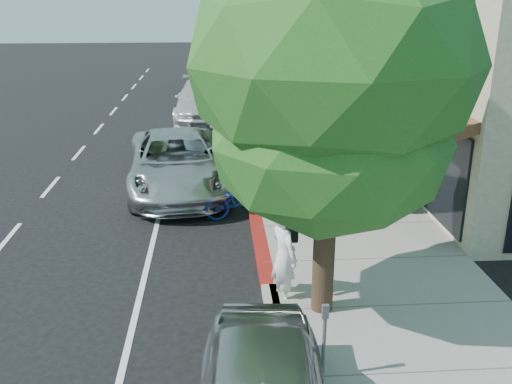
{
  "coord_description": "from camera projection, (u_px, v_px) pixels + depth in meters",
  "views": [
    {
      "loc": [
        -1.0,
        -11.25,
        5.76
      ],
      "look_at": [
        -0.1,
        1.24,
        1.35
      ],
      "focal_mm": 40.0,
      "sensor_mm": 36.0,
      "label": 1
    }
  ],
  "objects": [
    {
      "name": "white_pickup",
      "position": [
        203.0,
        101.0,
        26.79
      ],
      "size": [
        2.53,
        6.18,
        1.79
      ],
      "primitive_type": "imported",
      "rotation": [
        0.0,
        0.0,
        -0.0
      ],
      "color": "silver",
      "rests_on": "ground"
    },
    {
      "name": "curb_red_segment",
      "position": [
        261.0,
        246.0,
        13.48
      ],
      "size": [
        0.32,
        4.0,
        0.15
      ],
      "primitive_type": "cube",
      "color": "maroon",
      "rests_on": "ground"
    },
    {
      "name": "street_tree_2",
      "position": [
        266.0,
        34.0,
        20.6
      ],
      "size": [
        5.03,
        5.03,
        7.2
      ],
      "color": "black",
      "rests_on": "ground"
    },
    {
      "name": "sidewalk",
      "position": [
        310.0,
        161.0,
        20.22
      ],
      "size": [
        4.6,
        56.0,
        0.15
      ],
      "primitive_type": "cube",
      "color": "gray",
      "rests_on": "ground"
    },
    {
      "name": "dark_suv_far",
      "position": [
        219.0,
        71.0,
        37.72
      ],
      "size": [
        2.01,
        4.61,
        1.54
      ],
      "primitive_type": "imported",
      "rotation": [
        0.0,
        0.0,
        -0.04
      ],
      "color": "black",
      "rests_on": "ground"
    },
    {
      "name": "ground",
      "position": [
        265.0,
        268.0,
        12.57
      ],
      "size": [
        120.0,
        120.0,
        0.0
      ],
      "primitive_type": "plane",
      "color": "black",
      "rests_on": "ground"
    },
    {
      "name": "street_tree_3",
      "position": [
        255.0,
        17.0,
        26.13
      ],
      "size": [
        5.13,
        5.13,
        7.72
      ],
      "color": "black",
      "rests_on": "ground"
    },
    {
      "name": "bicycle",
      "position": [
        240.0,
        200.0,
        15.2
      ],
      "size": [
        1.99,
        1.02,
        1.0
      ],
      "primitive_type": "imported",
      "rotation": [
        0.0,
        0.0,
        1.77
      ],
      "color": "navy",
      "rests_on": "ground"
    },
    {
      "name": "street_tree_4",
      "position": [
        247.0,
        7.0,
        31.68
      ],
      "size": [
        5.1,
        5.1,
        8.07
      ],
      "color": "black",
      "rests_on": "ground"
    },
    {
      "name": "storefront_building",
      "position": [
        422.0,
        39.0,
        28.99
      ],
      "size": [
        10.0,
        36.0,
        7.0
      ],
      "primitive_type": "cube",
      "color": "beige",
      "rests_on": "ground"
    },
    {
      "name": "street_tree_5",
      "position": [
        242.0,
        12.0,
        37.48
      ],
      "size": [
        4.69,
        4.69,
        7.35
      ],
      "color": "black",
      "rests_on": "ground"
    },
    {
      "name": "street_tree_1",
      "position": [
        287.0,
        36.0,
        14.84
      ],
      "size": [
        4.72,
        4.72,
        7.59
      ],
      "color": "black",
      "rests_on": "ground"
    },
    {
      "name": "cyclist",
      "position": [
        284.0,
        256.0,
        10.93
      ],
      "size": [
        0.72,
        0.84,
        1.94
      ],
      "primitive_type": "imported",
      "rotation": [
        0.0,
        0.0,
        2.01
      ],
      "color": "white",
      "rests_on": "ground"
    },
    {
      "name": "dark_sedan",
      "position": [
        227.0,
        114.0,
        25.16
      ],
      "size": [
        1.78,
        4.2,
        1.35
      ],
      "primitive_type": "imported",
      "rotation": [
        0.0,
        0.0,
        -0.09
      ],
      "color": "black",
      "rests_on": "ground"
    },
    {
      "name": "curb",
      "position": [
        245.0,
        163.0,
        20.07
      ],
      "size": [
        0.3,
        56.0,
        0.15
      ],
      "primitive_type": "cube",
      "color": "#9E998E",
      "rests_on": "ground"
    },
    {
      "name": "street_tree_0",
      "position": [
        332.0,
        68.0,
        9.22
      ],
      "size": [
        4.86,
        4.86,
        7.53
      ],
      "color": "black",
      "rests_on": "ground"
    },
    {
      "name": "silver_suv",
      "position": [
        177.0,
        162.0,
        17.31
      ],
      "size": [
        3.46,
        6.46,
        1.73
      ],
      "primitive_type": "imported",
      "rotation": [
        0.0,
        0.0,
        0.1
      ],
      "color": "silver",
      "rests_on": "ground"
    },
    {
      "name": "pedestrian",
      "position": [
        325.0,
        134.0,
        19.66
      ],
      "size": [
        1.03,
        0.85,
        1.92
      ],
      "primitive_type": "imported",
      "rotation": [
        0.0,
        0.0,
        3.29
      ],
      "color": "black",
      "rests_on": "sidewalk"
    }
  ]
}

